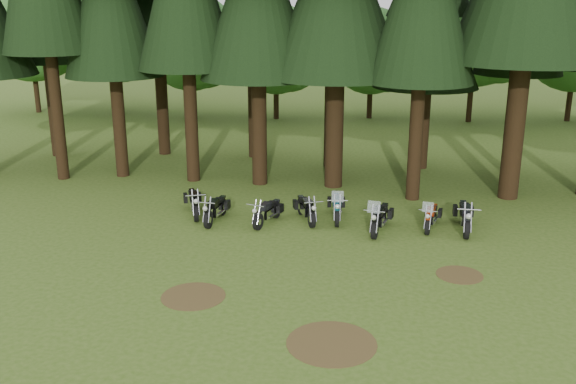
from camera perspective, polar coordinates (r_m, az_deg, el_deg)
name	(u,v)px	position (r m, az deg, el deg)	size (l,w,h in m)	color
ground	(308,273)	(19.48, 1.82, -7.22)	(120.00, 120.00, 0.00)	#3B5917
decid_0	(32,29)	(49.22, -21.77, 13.34)	(8.00, 7.78, 10.00)	#2F1F0F
decid_1	(119,30)	(47.02, -14.76, 13.77)	(7.91, 7.69, 9.88)	#2F1F0F
decid_2	(194,45)	(44.31, -8.35, 12.84)	(6.72, 6.53, 8.40)	#2F1F0F
decid_3	(280,52)	(43.45, -0.76, 12.35)	(6.12, 5.95, 7.65)	#2F1F0F
decid_4	(375,54)	(44.15, 7.77, 12.09)	(5.93, 5.76, 7.41)	#2F1F0F
decid_5	(483,26)	(43.90, 16.92, 13.94)	(8.45, 8.21, 10.56)	#2F1F0F
dirt_patch_0	(193,296)	(18.24, -8.41, -9.14)	(1.80, 1.80, 0.01)	#4C3D1E
dirt_patch_1	(459,275)	(20.02, 15.00, -7.12)	(1.40, 1.40, 0.01)	#4C3D1E
dirt_patch_2	(332,343)	(15.85, 3.90, -13.26)	(2.20, 2.20, 0.01)	#4C3D1E
motorcycle_0	(194,203)	(24.67, -8.37, -0.96)	(0.95, 2.16, 0.92)	black
motorcycle_1	(215,210)	(23.82, -6.46, -1.58)	(0.39, 2.17, 0.88)	black
motorcycle_2	(267,213)	(23.45, -1.85, -1.84)	(0.74, 2.01, 0.84)	black
motorcycle_3	(306,209)	(23.75, 1.63, -1.55)	(0.92, 2.05, 0.88)	black
motorcycle_4	(337,207)	(23.91, 4.34, -1.37)	(0.51, 2.29, 1.44)	black
motorcycle_5	(380,219)	(22.87, 8.16, -2.35)	(0.76, 2.31, 1.46)	black
motorcycle_6	(431,217)	(23.52, 12.60, -2.20)	(0.70, 2.02, 1.27)	black
motorcycle_7	(465,217)	(23.59, 15.43, -2.17)	(0.36, 2.40, 0.98)	black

